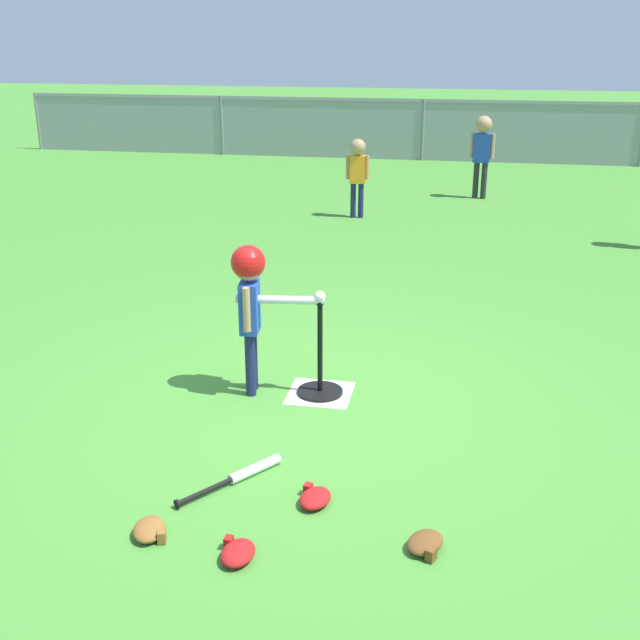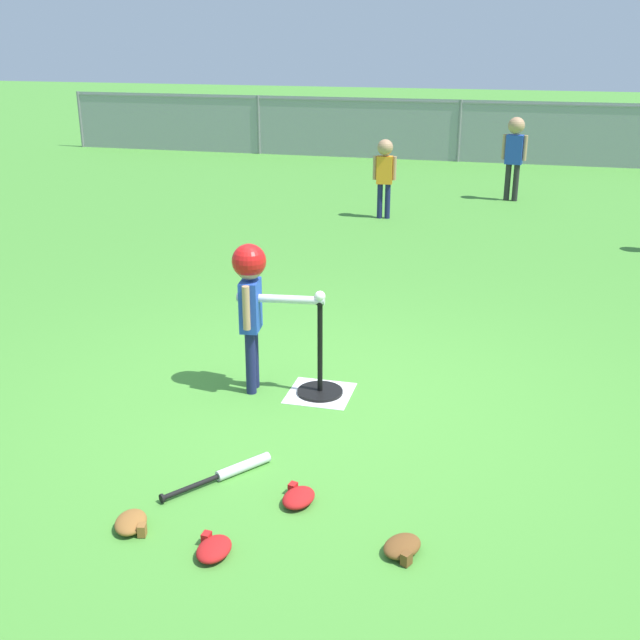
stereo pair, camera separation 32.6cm
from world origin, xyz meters
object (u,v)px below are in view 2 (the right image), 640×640
Objects in this scene: batter_child at (251,288)px; fielder_deep_left at (385,168)px; batting_tee at (320,379)px; fielder_near_left at (515,147)px; spare_bat_silver at (233,471)px; glove_near_bats at (214,549)px; glove_outfield_drop at (131,523)px; glove_by_plate at (402,547)px; glove_tossed_aside at (298,497)px; baseball_on_tee at (320,296)px.

batter_child is 1.02× the size of fielder_deep_left.
fielder_near_left is at bearing 81.08° from batting_tee.
spare_bat_silver is 2.60× the size of glove_near_bats.
spare_bat_silver is 2.37× the size of glove_outfield_drop.
glove_by_plate is 1.07× the size of glove_tossed_aside.
batting_tee is at bearing -75.96° from baseball_on_tee.
batting_tee reaches higher than glove_outfield_drop.
fielder_deep_left is at bearing 95.42° from batting_tee.
batting_tee is at bearing -98.92° from fielder_near_left.
fielder_near_left reaches higher than batting_tee.
baseball_on_tee is at bearing -98.92° from fielder_near_left.
batting_tee is 5.51m from fielder_deep_left.
glove_tossed_aside reaches higher than spare_bat_silver.
fielder_near_left reaches higher than glove_tossed_aside.
spare_bat_silver is 2.23× the size of glove_by_plate.
batting_tee is at bearing 99.44° from glove_tossed_aside.
glove_by_plate is at bearing -79.22° from fielder_deep_left.
glove_near_bats is at bearing -77.27° from batter_child.
batter_child reaches higher than glove_tossed_aside.
baseball_on_tee is at bearing -84.58° from fielder_deep_left.
glove_by_plate is at bearing -62.96° from baseball_on_tee.
fielder_deep_left is 3.90× the size of glove_by_plate.
batter_child is 2.16m from glove_by_plate.
batter_child is 7.29m from fielder_near_left.
batter_child is 4.62× the size of glove_near_bats.
spare_bat_silver is (0.30, -6.62, -0.64)m from fielder_deep_left.
glove_near_bats is at bearing -86.38° from fielder_deep_left.
glove_near_bats is (0.46, -7.33, -0.64)m from fielder_deep_left.
batter_child reaches higher than glove_outfield_drop.
spare_bat_silver is at bearing -99.16° from fielder_near_left.
glove_near_bats is 0.60m from glove_tossed_aside.
fielder_deep_left is 2.29m from fielder_near_left.
baseball_on_tee reaches higher than batting_tee.
fielder_near_left is at bearing 44.63° from fielder_deep_left.
glove_by_plate is 1.38m from glove_outfield_drop.
fielder_near_left is 9.04m from glove_near_bats.
glove_tossed_aside is (0.22, -1.34, -0.68)m from baseball_on_tee.
glove_near_bats is (-0.89, -0.24, 0.00)m from glove_by_plate.
batting_tee is 0.80m from batter_child.
fielder_near_left reaches higher than glove_outfield_drop.
baseball_on_tee is at bearing 104.04° from batting_tee.
fielder_near_left is at bearing 80.84° from spare_bat_silver.
glove_tossed_aside is (0.22, -1.34, -0.07)m from batting_tee.
baseball_on_tee is 1.52m from glove_tossed_aside.
glove_tossed_aside and glove_outfield_drop have the same top height.
glove_by_plate is 0.92m from glove_near_bats.
glove_outfield_drop is (-0.49, 0.10, 0.00)m from glove_near_bats.
batter_child is 1.87m from glove_outfield_drop.
baseball_on_tee is 7.15m from fielder_near_left.
fielder_deep_left reaches higher than glove_tossed_aside.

